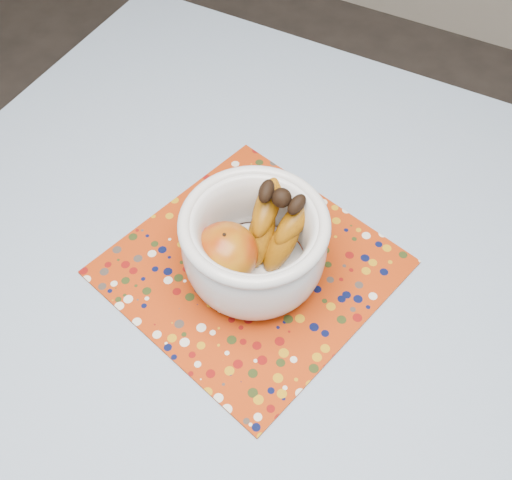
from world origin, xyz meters
TOP-DOWN VIEW (x-y plane):
  - table at (0.00, 0.00)m, footprint 1.20×1.20m
  - tablecloth at (0.00, 0.00)m, footprint 1.32×1.32m
  - placemat at (-0.09, 0.11)m, footprint 0.44×0.44m
  - fruit_bowl at (-0.08, 0.11)m, footprint 0.20×0.21m

SIDE VIEW (x-z plane):
  - table at x=0.00m, z-range 0.30..1.05m
  - tablecloth at x=0.00m, z-range 0.75..0.76m
  - placemat at x=-0.09m, z-range 0.76..0.76m
  - fruit_bowl at x=-0.08m, z-range 0.76..0.91m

